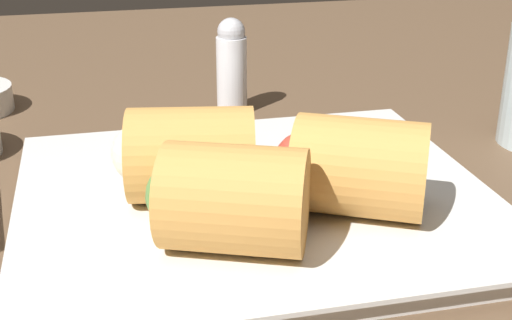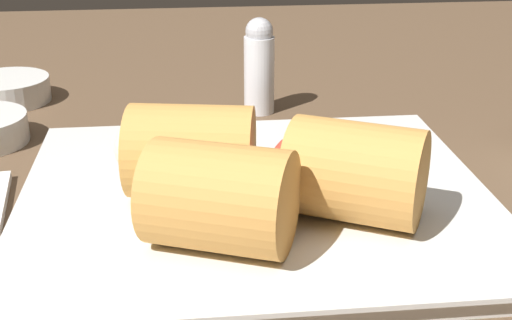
# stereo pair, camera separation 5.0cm
# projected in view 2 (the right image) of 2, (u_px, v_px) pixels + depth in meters

# --- Properties ---
(table_surface) EXTENTS (1.80, 1.40, 0.02)m
(table_surface) POSITION_uv_depth(u_px,v_px,m) (292.00, 224.00, 0.48)
(table_surface) COLOR brown
(table_surface) RESTS_ON ground
(serving_plate) EXTENTS (0.30, 0.27, 0.01)m
(serving_plate) POSITION_uv_depth(u_px,v_px,m) (256.00, 204.00, 0.46)
(serving_plate) COLOR silver
(serving_plate) RESTS_ON table_surface
(roll_front_left) EXTENTS (0.10, 0.09, 0.06)m
(roll_front_left) POSITION_uv_depth(u_px,v_px,m) (347.00, 171.00, 0.42)
(roll_front_left) COLOR #D19347
(roll_front_left) RESTS_ON serving_plate
(roll_front_right) EXTENTS (0.09, 0.08, 0.06)m
(roll_front_right) POSITION_uv_depth(u_px,v_px,m) (211.00, 196.00, 0.39)
(roll_front_right) COLOR #D19347
(roll_front_right) RESTS_ON serving_plate
(roll_back_left) EXTENTS (0.09, 0.07, 0.06)m
(roll_back_left) POSITION_uv_depth(u_px,v_px,m) (183.00, 149.00, 0.45)
(roll_back_left) COLOR #D19347
(roll_back_left) RESTS_ON serving_plate
(dipping_bowl_far) EXTENTS (0.08, 0.08, 0.02)m
(dipping_bowl_far) POSITION_uv_depth(u_px,v_px,m) (7.00, 89.00, 0.68)
(dipping_bowl_far) COLOR silver
(dipping_bowl_far) RESTS_ON table_surface
(salt_shaker) EXTENTS (0.03, 0.03, 0.09)m
(salt_shaker) POSITION_uv_depth(u_px,v_px,m) (259.00, 66.00, 0.64)
(salt_shaker) COLOR silver
(salt_shaker) RESTS_ON table_surface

